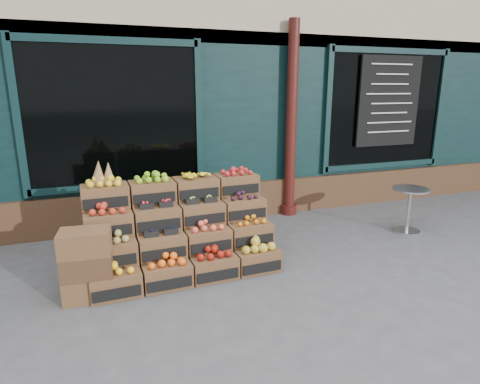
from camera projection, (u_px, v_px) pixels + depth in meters
name	position (u px, v px, depth m)	size (l,w,h in m)	color
ground	(276.00, 273.00, 4.80)	(60.00, 60.00, 0.00)	#48484B
shop_facade	(180.00, 76.00, 8.83)	(12.00, 6.24, 4.80)	black
crate_display	(180.00, 234.00, 4.89)	(2.20, 1.12, 1.36)	brown
spare_crates	(87.00, 265.00, 4.14)	(0.54, 0.40, 0.75)	brown
bistro_table	(409.00, 205.00, 6.07)	(0.55, 0.55, 0.69)	silver
shopkeeper	(122.00, 164.00, 6.80)	(0.65, 0.43, 1.78)	#1C6422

